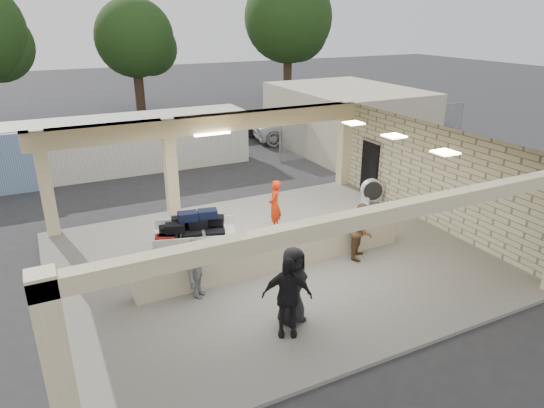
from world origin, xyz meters
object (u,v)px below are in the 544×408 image
passenger_b (287,297)px  passenger_d (293,286)px  passenger_c (199,268)px  car_dark (228,123)px  car_white_b (342,120)px  car_white_a (301,127)px  drum_fan (372,190)px  passenger_a (362,231)px  luggage_cart (193,232)px  baggage_handler (275,205)px  baggage_counter (277,251)px  container_white (124,144)px

passenger_b → passenger_d: 0.48m
passenger_b → passenger_c: 2.63m
passenger_c → car_dark: 17.93m
passenger_c → car_dark: bearing=18.8°
passenger_b → car_white_b: bearing=79.1°
passenger_d → car_white_b: size_ratio=0.41×
passenger_c → passenger_d: (1.57, -1.97, 0.13)m
passenger_c → car_white_a: 17.17m
drum_fan → passenger_a: passenger_a is taller
passenger_d → passenger_b: bearing=-152.8°
passenger_a → passenger_c: passenger_a is taller
car_white_a → car_dark: 4.37m
luggage_cart → baggage_handler: (2.98, 0.62, 0.10)m
passenger_a → passenger_b: passenger_b is taller
passenger_b → car_dark: size_ratio=0.41×
luggage_cart → baggage_handler: bearing=28.6°
passenger_d → car_white_a: 17.92m
passenger_a → passenger_b: bearing=168.7°
baggage_handler → passenger_a: size_ratio=1.01×
car_white_b → car_dark: (-6.52, 2.27, 0.05)m
passenger_d → passenger_c: bearing=110.2°
passenger_a → car_white_a: (5.70, 13.55, -0.18)m
baggage_counter → passenger_b: (-1.21, -2.82, 0.46)m
passenger_c → container_white: bearing=40.6°
passenger_a → baggage_handler: bearing=72.1°
car_dark → car_white_b: bearing=-85.7°
baggage_counter → luggage_cart: (-1.88, 1.73, 0.26)m
luggage_cart → passenger_d: passenger_d is taller
luggage_cart → car_white_a: size_ratio=0.51×
car_white_b → passenger_d: bearing=125.6°
luggage_cart → car_white_a: (10.03, 11.27, -0.08)m
baggage_counter → passenger_b: size_ratio=4.35×
passenger_d → car_dark: passenger_d is taller
luggage_cart → container_white: bearing=107.3°
luggage_cart → car_dark: car_dark is taller
passenger_b → car_white_a: (9.37, 15.82, -0.28)m
luggage_cart → passenger_b: size_ratio=1.43×
passenger_d → car_white_b: bearing=34.4°
car_white_a → drum_fan: bearing=176.6°
passenger_b → container_white: size_ratio=0.17×
luggage_cart → passenger_a: 4.90m
luggage_cart → drum_fan: (7.38, 1.18, -0.26)m
baggage_handler → passenger_c: size_ratio=1.05×
drum_fan → car_white_b: 12.21m
luggage_cart → passenger_c: passenger_c is taller
baggage_handler → car_dark: bearing=-153.8°
baggage_counter → container_white: size_ratio=0.72×
passenger_c → car_white_b: (13.83, 14.11, -0.18)m
luggage_cart → drum_fan: luggage_cart is taller
car_white_b → container_white: 13.52m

